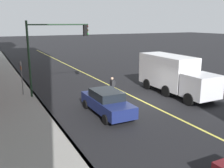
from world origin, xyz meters
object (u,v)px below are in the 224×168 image
object	(u,v)px
street_sign_post	(22,76)
truck_white	(173,74)
car_navy	(107,102)
pedestrian_with_backpack	(112,86)
traffic_light_mast	(53,45)

from	to	relation	value
street_sign_post	truck_white	bearing A→B (deg)	-112.92
car_navy	truck_white	distance (m)	7.19
car_navy	truck_white	world-z (taller)	truck_white
car_navy	pedestrian_with_backpack	distance (m)	3.70
truck_white	pedestrian_with_backpack	world-z (taller)	truck_white
truck_white	pedestrian_with_backpack	xyz separation A→B (m)	(1.24, 4.91, -0.69)
traffic_light_mast	street_sign_post	distance (m)	3.47
street_sign_post	traffic_light_mast	bearing A→B (deg)	-110.89
truck_white	street_sign_post	bearing A→B (deg)	67.08
traffic_light_mast	street_sign_post	xyz separation A→B (m)	(0.90, 2.35, -2.38)
pedestrian_with_backpack	truck_white	bearing A→B (deg)	-104.14
traffic_light_mast	car_navy	bearing A→B (deg)	-162.19
pedestrian_with_backpack	traffic_light_mast	distance (m)	5.53
pedestrian_with_backpack	street_sign_post	size ratio (longest dim) A/B	0.57
pedestrian_with_backpack	traffic_light_mast	world-z (taller)	traffic_light_mast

